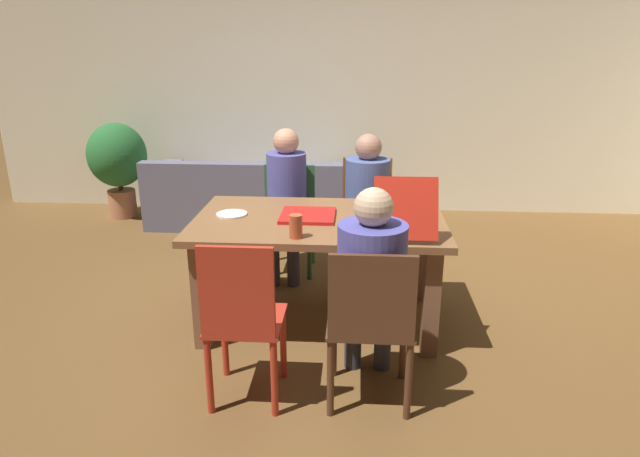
{
  "coord_description": "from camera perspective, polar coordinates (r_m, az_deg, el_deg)",
  "views": [
    {
      "loc": [
        0.25,
        -3.48,
        1.85
      ],
      "look_at": [
        0.0,
        0.1,
        0.65
      ],
      "focal_mm": 31.19,
      "sensor_mm": 36.0,
      "label": 1
    }
  ],
  "objects": [
    {
      "name": "pizza_box_0",
      "position": [
        3.68,
        -1.26,
        1.35
      ],
      "size": [
        0.36,
        0.36,
        0.02
      ],
      "color": "red",
      "rests_on": "dining_table"
    },
    {
      "name": "chair_2",
      "position": [
        4.66,
        4.79,
        2.02
      ],
      "size": [
        0.43,
        0.4,
        0.94
      ],
      "color": "brown",
      "rests_on": "ground"
    },
    {
      "name": "plate_1",
      "position": [
        3.97,
        6.67,
        2.42
      ],
      "size": [
        0.23,
        0.23,
        0.01
      ],
      "color": "white",
      "rests_on": "dining_table"
    },
    {
      "name": "plate_0",
      "position": [
        3.78,
        -9.04,
        1.47
      ],
      "size": [
        0.21,
        0.21,
        0.01
      ],
      "color": "white",
      "rests_on": "dining_table"
    },
    {
      "name": "person_2",
      "position": [
        4.48,
        4.87,
        3.51
      ],
      "size": [
        0.36,
        0.53,
        1.17
      ],
      "color": "#393540",
      "rests_on": "ground"
    },
    {
      "name": "potted_plant",
      "position": [
        6.45,
        -20.06,
        6.67
      ],
      "size": [
        0.63,
        0.63,
        1.04
      ],
      "color": "#BC7552",
      "rests_on": "ground"
    },
    {
      "name": "couch",
      "position": [
        5.99,
        -7.21,
        3.03
      ],
      "size": [
        2.08,
        0.89,
        0.72
      ],
      "color": "slate",
      "rests_on": "ground"
    },
    {
      "name": "dining_table",
      "position": [
        3.7,
        -0.11,
        -0.74
      ],
      "size": [
        1.65,
        1.02,
        0.75
      ],
      "color": "brown",
      "rests_on": "ground"
    },
    {
      "name": "pizza_box_1",
      "position": [
        3.47,
        8.41,
        0.75
      ],
      "size": [
        0.37,
        0.53,
        0.37
      ],
      "color": "red",
      "rests_on": "dining_table"
    },
    {
      "name": "person_0",
      "position": [
        2.92,
        5.27,
        -4.82
      ],
      "size": [
        0.35,
        0.51,
        1.18
      ],
      "color": "#343542",
      "rests_on": "ground"
    },
    {
      "name": "drinking_glass_1",
      "position": [
        3.84,
        10.4,
        2.63
      ],
      "size": [
        0.07,
        0.07,
        0.13
      ],
      "primitive_type": "cylinder",
      "color": "silver",
      "rests_on": "dining_table"
    },
    {
      "name": "ground_plane",
      "position": [
        3.95,
        -0.1,
        -9.38
      ],
      "size": [
        20.0,
        20.0,
        0.0
      ],
      "primitive_type": "plane",
      "color": "brown"
    },
    {
      "name": "chair_3",
      "position": [
        2.9,
        -7.99,
        -8.97
      ],
      "size": [
        0.39,
        0.4,
        0.94
      ],
      "color": "#B83120",
      "rests_on": "ground"
    },
    {
      "name": "chair_0",
      "position": [
        2.87,
        5.21,
        -9.32
      ],
      "size": [
        0.45,
        0.42,
        0.91
      ],
      "color": "#533221",
      "rests_on": "ground"
    },
    {
      "name": "back_wall",
      "position": [
        6.35,
        1.74,
        13.73
      ],
      "size": [
        7.88,
        0.12,
        2.64
      ],
      "primitive_type": "cube",
      "color": "#ECE3C7",
      "rests_on": "ground"
    },
    {
      "name": "drinking_glass_0",
      "position": [
        3.28,
        -2.49,
        0.23
      ],
      "size": [
        0.08,
        0.08,
        0.14
      ],
      "primitive_type": "cylinder",
      "color": "#B54D2B",
      "rests_on": "dining_table"
    },
    {
      "name": "chair_1",
      "position": [
        4.69,
        -3.24,
        1.73
      ],
      "size": [
        0.45,
        0.41,
        0.88
      ],
      "color": "#36643B",
      "rests_on": "ground"
    },
    {
      "name": "person_1",
      "position": [
        4.5,
        -3.5,
        3.78
      ],
      "size": [
        0.32,
        0.52,
        1.21
      ],
      "color": "#3C3845",
      "rests_on": "ground"
    }
  ]
}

